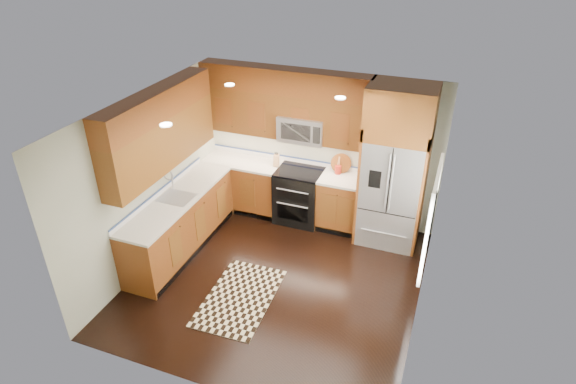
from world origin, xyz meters
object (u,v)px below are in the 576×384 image
at_px(range, 299,196).
at_px(utensil_crock, 338,168).
at_px(refrigerator, 394,168).
at_px(knife_block, 276,160).
at_px(rug, 240,297).

distance_m(range, utensil_crock, 0.86).
bearing_deg(range, refrigerator, -1.40).
distance_m(refrigerator, utensil_crock, 0.98).
distance_m(range, knife_block, 0.73).
bearing_deg(refrigerator, range, 178.60).
xyz_separation_m(range, refrigerator, (1.55, -0.04, 0.83)).
height_order(range, utensil_crock, utensil_crock).
height_order(refrigerator, knife_block, refrigerator).
xyz_separation_m(refrigerator, rug, (-1.64, -2.16, -1.30)).
height_order(refrigerator, rug, refrigerator).
bearing_deg(rug, refrigerator, 50.85).
bearing_deg(range, rug, -92.43).
distance_m(rug, knife_block, 2.52).
relative_size(refrigerator, knife_block, 10.51).
bearing_deg(utensil_crock, refrigerator, -11.78).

